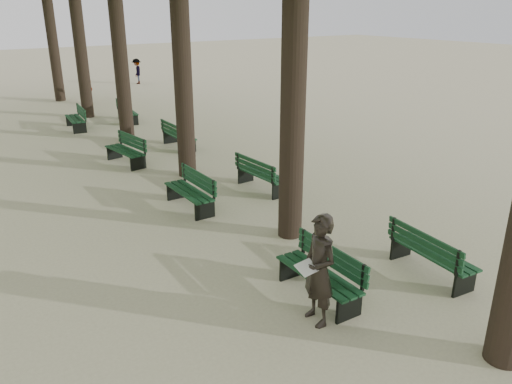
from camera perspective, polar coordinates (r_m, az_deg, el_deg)
ground at (r=8.31m, az=8.43°, el=-14.76°), size 120.00×120.00×0.00m
bench_left_0 at (r=8.82m, az=7.13°, el=-10.31°), size 0.62×1.81×0.92m
bench_left_1 at (r=12.51m, az=-7.59°, el=-0.70°), size 0.57×1.80×0.92m
bench_left_2 at (r=16.45m, az=-14.66°, el=4.02°), size 0.80×1.86×0.92m
bench_left_3 at (r=21.81m, az=-19.90°, el=7.45°), size 0.73×1.84×0.92m
bench_right_0 at (r=9.98m, az=19.37°, el=-7.50°), size 0.75×1.85×0.92m
bench_right_1 at (r=13.66m, az=0.73°, el=1.34°), size 0.65×1.82×0.92m
bench_right_2 at (r=18.00m, az=-8.77°, el=5.86°), size 0.59×1.81×0.92m
bench_right_3 at (r=22.59m, az=-14.43°, el=8.45°), size 0.80×1.86×0.92m
man_with_map at (r=7.87m, az=7.23°, el=-8.86°), size 0.65×0.77×1.85m
pedestrian_b at (r=33.80m, az=-13.45°, el=13.27°), size 0.72×1.06×1.58m
pedestrian_c at (r=27.45m, az=-18.60°, el=11.21°), size 0.73×0.97×1.60m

